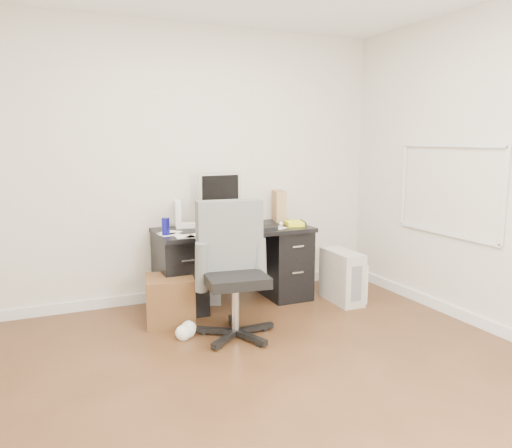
{
  "coord_description": "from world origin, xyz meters",
  "views": [
    {
      "loc": [
        -1.43,
        -2.81,
        1.6
      ],
      "look_at": [
        0.34,
        1.2,
        0.86
      ],
      "focal_mm": 35.0,
      "sensor_mm": 36.0,
      "label": 1
    }
  ],
  "objects_px": {
    "desk": "(234,263)",
    "wicker_basket": "(170,300)",
    "pc_tower": "(342,276)",
    "lcd_monitor": "(220,199)",
    "keyboard": "(250,228)",
    "office_chair": "(235,271)"
  },
  "relations": [
    {
      "from": "lcd_monitor",
      "to": "pc_tower",
      "type": "bearing_deg",
      "value": -29.67
    },
    {
      "from": "desk",
      "to": "lcd_monitor",
      "type": "bearing_deg",
      "value": 129.56
    },
    {
      "from": "keyboard",
      "to": "office_chair",
      "type": "relative_size",
      "value": 0.45
    },
    {
      "from": "pc_tower",
      "to": "wicker_basket",
      "type": "relative_size",
      "value": 1.25
    },
    {
      "from": "desk",
      "to": "pc_tower",
      "type": "height_order",
      "value": "desk"
    },
    {
      "from": "office_chair",
      "to": "pc_tower",
      "type": "height_order",
      "value": "office_chair"
    },
    {
      "from": "office_chair",
      "to": "keyboard",
      "type": "bearing_deg",
      "value": 64.66
    },
    {
      "from": "keyboard",
      "to": "wicker_basket",
      "type": "distance_m",
      "value": 1.01
    },
    {
      "from": "lcd_monitor",
      "to": "keyboard",
      "type": "height_order",
      "value": "lcd_monitor"
    },
    {
      "from": "keyboard",
      "to": "office_chair",
      "type": "xyz_separation_m",
      "value": [
        -0.42,
        -0.67,
        -0.21
      ]
    },
    {
      "from": "office_chair",
      "to": "pc_tower",
      "type": "distance_m",
      "value": 1.4
    },
    {
      "from": "pc_tower",
      "to": "wicker_basket",
      "type": "distance_m",
      "value": 1.71
    },
    {
      "from": "keyboard",
      "to": "office_chair",
      "type": "distance_m",
      "value": 0.82
    },
    {
      "from": "desk",
      "to": "wicker_basket",
      "type": "relative_size",
      "value": 3.64
    },
    {
      "from": "wicker_basket",
      "to": "keyboard",
      "type": "bearing_deg",
      "value": 8.82
    },
    {
      "from": "lcd_monitor",
      "to": "wicker_basket",
      "type": "distance_m",
      "value": 1.1
    },
    {
      "from": "desk",
      "to": "wicker_basket",
      "type": "bearing_deg",
      "value": -157.83
    },
    {
      "from": "lcd_monitor",
      "to": "wicker_basket",
      "type": "relative_size",
      "value": 1.33
    },
    {
      "from": "pc_tower",
      "to": "wicker_basket",
      "type": "height_order",
      "value": "pc_tower"
    },
    {
      "from": "office_chair",
      "to": "pc_tower",
      "type": "xyz_separation_m",
      "value": [
        1.3,
        0.42,
        -0.3
      ]
    },
    {
      "from": "lcd_monitor",
      "to": "office_chair",
      "type": "xyz_separation_m",
      "value": [
        -0.21,
        -0.95,
        -0.47
      ]
    },
    {
      "from": "lcd_monitor",
      "to": "wicker_basket",
      "type": "xyz_separation_m",
      "value": [
        -0.62,
        -0.41,
        -0.82
      ]
    }
  ]
}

